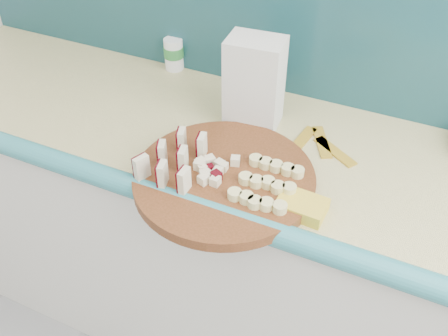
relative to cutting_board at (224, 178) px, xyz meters
name	(u,v)px	position (x,y,z in m)	size (l,w,h in m)	color
kitchen_counter	(231,242)	(-0.06, 0.19, -0.47)	(2.20, 0.63, 0.91)	silver
backsplash	(274,10)	(-0.06, 0.48, 0.24)	(2.20, 0.02, 0.50)	teal
cutting_board	(224,178)	(0.00, 0.00, 0.00)	(0.45, 0.45, 0.03)	#45270E
apple_wedges	(174,159)	(-0.12, -0.03, 0.05)	(0.14, 0.18, 0.06)	beige
apple_chunks	(214,167)	(-0.03, 0.00, 0.03)	(0.07, 0.07, 0.02)	beige
banana_slices	(266,183)	(0.11, 0.00, 0.02)	(0.14, 0.17, 0.02)	#E1D68A
flour_bag	(254,83)	(-0.03, 0.27, 0.11)	(0.15, 0.11, 0.26)	silver
canister	(174,53)	(-0.39, 0.45, 0.04)	(0.07, 0.07, 0.11)	white
sponge	(302,206)	(0.21, -0.02, 0.00)	(0.11, 0.08, 0.03)	yellow
banana_peel	(319,145)	(0.17, 0.25, -0.01)	(0.19, 0.16, 0.01)	gold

